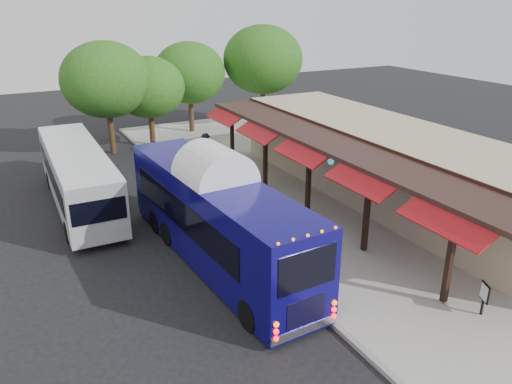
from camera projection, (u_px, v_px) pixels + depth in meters
ground at (279, 278)px, 17.79m from camera, size 90.00×90.00×0.00m
sidewalk at (329, 211)px, 23.23m from camera, size 10.00×40.00×0.15m
curb at (233, 232)px, 21.09m from camera, size 0.20×40.00×0.16m
station_shelter at (389, 164)px, 24.05m from camera, size 8.15×20.00×3.60m
coach_bus at (216, 214)px, 18.25m from camera, size 3.04×11.34×3.59m
city_bus at (78, 175)px, 23.41m from camera, size 2.45×10.62×2.85m
ped_a at (268, 221)px, 19.84m from camera, size 0.72×0.55×1.79m
ped_b at (220, 188)px, 23.42m from camera, size 0.98×0.86×1.71m
ped_c at (311, 235)px, 18.42m from camera, size 1.24×0.85×1.96m
ped_d at (206, 146)px, 30.29m from camera, size 1.14×0.82×1.59m
sign_board at (484, 294)px, 15.20m from camera, size 0.24×0.47×1.10m
tree_left at (149, 87)px, 32.15m from camera, size 4.63×4.63×5.93m
tree_mid at (189, 73)px, 35.37m from camera, size 5.12×5.12×6.56m
tree_right at (263, 60)px, 37.07m from camera, size 5.93×5.93×7.59m
tree_far at (106, 80)px, 30.45m from camera, size 5.48×5.48×7.01m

